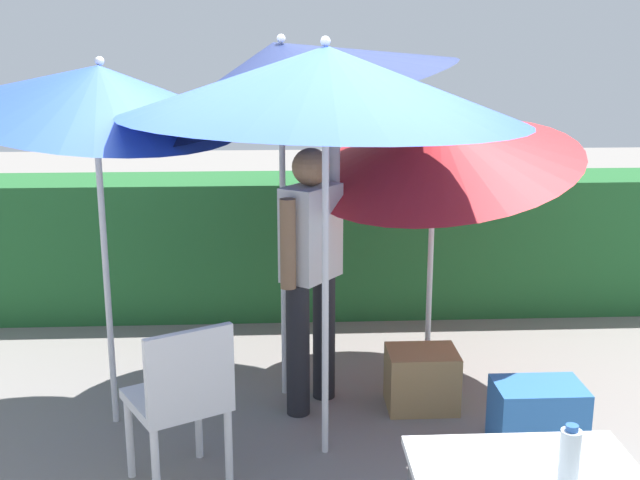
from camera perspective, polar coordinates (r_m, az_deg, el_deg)
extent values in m
plane|color=gray|center=(4.64, 0.20, -14.21)|extent=(24.00, 24.00, 0.00)
cube|color=#23602D|center=(6.59, -0.91, -0.30)|extent=(8.00, 0.70, 1.11)
cylinder|color=silver|center=(4.69, -15.00, -2.51)|extent=(0.04, 0.04, 1.80)
cone|color=blue|center=(4.52, -15.59, 10.22)|extent=(1.62, 1.60, 0.66)
sphere|color=silver|center=(4.53, -15.45, 12.21)|extent=(0.05, 0.05, 0.05)
cylinder|color=silver|center=(5.24, 7.85, -2.49)|extent=(0.04, 0.04, 1.43)
cone|color=red|center=(5.04, 8.58, 6.85)|extent=(1.82, 1.76, 0.93)
sphere|color=silver|center=(5.01, 9.06, 8.70)|extent=(0.05, 0.05, 0.05)
cylinder|color=silver|center=(4.91, -2.63, -0.98)|extent=(0.04, 0.04, 1.85)
cone|color=#19234C|center=(4.70, -2.78, 11.86)|extent=(2.03, 2.00, 0.85)
sphere|color=silver|center=(4.65, -2.79, 14.17)|extent=(0.05, 0.05, 0.05)
cylinder|color=silver|center=(4.19, 0.38, -3.89)|extent=(0.04, 0.04, 1.82)
cone|color=blue|center=(3.99, 0.40, 11.15)|extent=(2.05, 2.04, 0.41)
sphere|color=silver|center=(3.99, 0.39, 14.00)|extent=(0.05, 0.05, 0.05)
cylinder|color=black|center=(5.01, 0.29, -6.83)|extent=(0.14, 0.14, 0.82)
cylinder|color=black|center=(4.80, -1.58, -7.83)|extent=(0.14, 0.14, 0.82)
cube|color=silver|center=(4.69, -0.65, 0.53)|extent=(0.39, 0.42, 0.56)
sphere|color=#8C6647|center=(4.62, -0.66, 5.24)|extent=(0.22, 0.22, 0.22)
cylinder|color=silver|center=(4.79, 0.91, 6.90)|extent=(0.13, 0.13, 0.56)
cylinder|color=#8C6647|center=(4.52, -2.30, -0.29)|extent=(0.13, 0.13, 0.52)
cylinder|color=silver|center=(4.45, -8.68, -12.55)|extent=(0.04, 0.04, 0.44)
cylinder|color=silver|center=(4.33, -13.43, -13.56)|extent=(0.04, 0.04, 0.44)
cylinder|color=silver|center=(4.14, -6.53, -14.65)|extent=(0.04, 0.04, 0.44)
cylinder|color=silver|center=(4.02, -11.63, -15.83)|extent=(0.04, 0.04, 0.44)
cube|color=silver|center=(4.12, -10.22, -11.11)|extent=(0.60, 0.60, 0.05)
cube|color=silver|center=(3.86, -9.25, -9.22)|extent=(0.41, 0.25, 0.40)
cube|color=#2D6BB7|center=(4.61, 15.24, -12.20)|extent=(0.48, 0.32, 0.40)
cube|color=#9E7A4C|center=(5.00, 7.26, -9.81)|extent=(0.42, 0.34, 0.37)
cube|color=silver|center=(2.95, 14.77, -16.16)|extent=(0.80, 0.60, 0.03)
cylinder|color=silver|center=(2.83, 17.35, -14.84)|extent=(0.07, 0.07, 0.22)
cylinder|color=#2D60B7|center=(2.77, 17.54, -12.66)|extent=(0.04, 0.04, 0.02)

